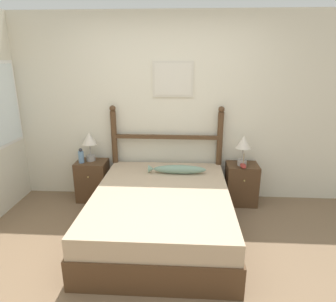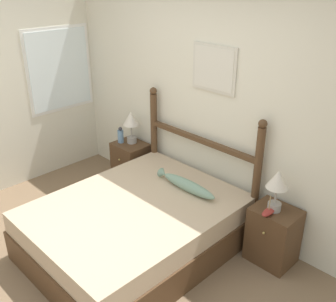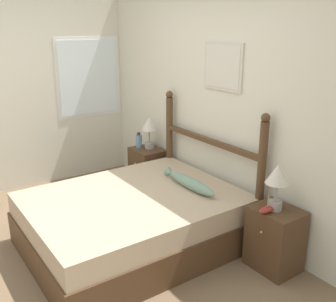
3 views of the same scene
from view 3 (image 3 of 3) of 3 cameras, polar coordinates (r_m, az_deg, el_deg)
name	(u,v)px [view 3 (image 3 of 3)]	position (r m, az deg, el deg)	size (l,w,h in m)	color
ground_plane	(70,267)	(3.80, -14.00, -15.99)	(16.00, 16.00, 0.00)	#7A6047
wall_back	(219,106)	(4.16, 7.42, 6.53)	(6.40, 0.08, 2.55)	beige
bed	(133,221)	(3.91, -5.05, -10.02)	(1.55, 1.98, 0.53)	#4C331E
headboard	(209,158)	(4.23, 5.96, -0.97)	(1.56, 0.08, 1.35)	#4C331E
nightstand_left	(148,170)	(5.11, -2.97, -2.76)	(0.42, 0.37, 0.57)	#4C331E
nightstand_right	(275,239)	(3.67, 15.24, -12.20)	(0.42, 0.37, 0.57)	#4C331E
table_lamp_left	(149,127)	(4.97, -2.75, 3.52)	(0.20, 0.20, 0.41)	gray
table_lamp_right	(277,179)	(3.42, 15.56, -3.91)	(0.20, 0.20, 0.41)	gray
bottle	(139,140)	(5.06, -4.26, 1.54)	(0.08, 0.08, 0.21)	#668CB2
model_boat	(267,209)	(3.46, 14.22, -8.18)	(0.08, 0.19, 0.19)	maroon
fish_pillow	(190,183)	(3.93, 3.15, -4.61)	(0.75, 0.12, 0.11)	gray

